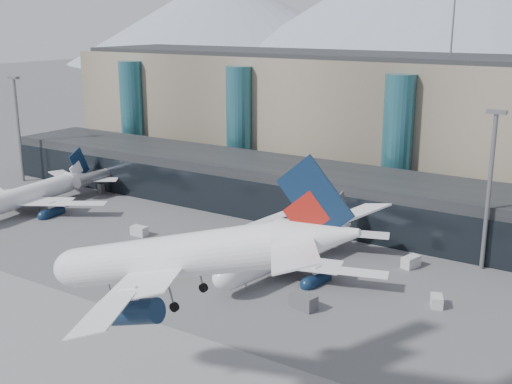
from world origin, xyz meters
TOP-DOWN VIEW (x-y plane):
  - ground at (0.00, 0.00)m, footprint 900.00×900.00m
  - concourse at (-0.02, 57.73)m, footprint 170.00×27.00m
  - terminal_main at (-25.00, 90.00)m, footprint 130.00×30.00m
  - teal_towers at (-14.99, 74.01)m, footprint 116.40×19.40m
  - lightmast_left at (-80.00, 45.00)m, footprint 3.00×1.20m
  - lightmast_mid at (30.00, 48.00)m, footprint 3.00×1.20m
  - hero_jet at (17.52, -9.25)m, footprint 35.41×35.91m
  - jet_parked_left at (-58.15, 32.22)m, footprint 36.95×36.67m
  - jet_parked_mid at (4.55, 32.42)m, footprint 34.91×35.11m
  - veh_a at (-27.48, 30.07)m, footprint 3.12×1.80m
  - veh_b at (-10.14, 39.53)m, footprint 2.21×2.96m
  - veh_c at (13.05, 19.49)m, footprint 4.10×2.73m
  - veh_d at (20.25, 42.30)m, footprint 2.52×3.56m
  - veh_f at (-69.88, 41.85)m, footprint 1.99×3.47m
  - veh_g at (28.37, 30.17)m, footprint 2.48×3.10m
  - veh_h at (-9.74, 19.74)m, footprint 3.84×4.06m

SIDE VIEW (x-z plane):
  - ground at x=0.00m, z-range 0.00..0.00m
  - veh_b at x=-10.14m, z-range 0.00..1.53m
  - veh_g at x=28.37m, z-range 0.00..1.58m
  - veh_a at x=-27.48m, z-range 0.00..1.74m
  - veh_d at x=20.25m, z-range 0.00..1.84m
  - veh_f at x=-69.88m, z-range 0.00..1.88m
  - veh_h at x=-9.74m, z-range 0.00..2.03m
  - veh_c at x=13.05m, z-range 0.00..2.09m
  - jet_parked_mid at x=4.55m, z-range -1.38..9.98m
  - jet_parked_left at x=-58.15m, z-range -1.46..10.50m
  - concourse at x=-0.02m, z-range -0.03..9.97m
  - teal_towers at x=-14.99m, z-range -8.99..37.01m
  - lightmast_left at x=-80.00m, z-range 1.62..27.22m
  - lightmast_mid at x=30.00m, z-range 1.62..27.22m
  - terminal_main at x=-25.00m, z-range -0.06..30.94m
  - hero_jet at x=17.52m, z-range 13.06..24.66m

